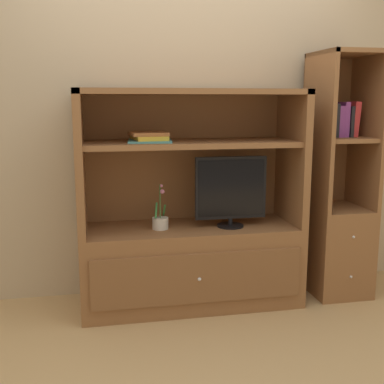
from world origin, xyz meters
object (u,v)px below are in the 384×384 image
Objects in this scene: bookshelf_tall at (337,214)px; upright_book_row at (339,121)px; magazine_stack at (149,137)px; media_console at (190,238)px; tv_monitor at (231,191)px; potted_plant at (160,222)px.

bookshelf_tall is 6.94× the size of upright_book_row.
magazine_stack is 1.47× the size of upright_book_row.
media_console reaches higher than magazine_stack.
media_console reaches higher than tv_monitor.
upright_book_row is at bearing -159.08° from bookshelf_tall.
upright_book_row reaches higher than potted_plant.
tv_monitor is at bearing -175.40° from upright_book_row.
potted_plant is at bearing -178.49° from upright_book_row.
bookshelf_tall is (1.32, 0.04, -0.02)m from potted_plant.
media_console is at bearing 179.58° from upright_book_row.
bookshelf_tall is (1.10, 0.00, 0.12)m from media_console.
tv_monitor is at bearing -174.89° from bookshelf_tall.
media_console is 0.44m from tv_monitor.
media_console is at bearing 1.15° from magazine_stack.
bookshelf_tall reaches higher than media_console.
media_console is 0.26m from potted_plant.
media_console reaches higher than upright_book_row.
tv_monitor is (0.27, -0.07, 0.34)m from media_console.
upright_book_row is (1.36, -0.00, 0.10)m from magazine_stack.
upright_book_row reaches higher than tv_monitor.
bookshelf_tall is at bearing 20.92° from upright_book_row.
magazine_stack is at bearing 150.62° from potted_plant.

